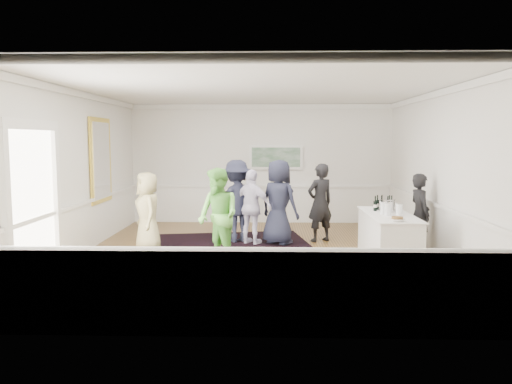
{
  "coord_description": "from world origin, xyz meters",
  "views": [
    {
      "loc": [
        0.25,
        -9.49,
        2.25
      ],
      "look_at": [
        -0.03,
        0.2,
        1.23
      ],
      "focal_mm": 35.0,
      "sensor_mm": 36.0,
      "label": 1
    }
  ],
  "objects_px": {
    "bartender": "(420,214)",
    "guest_dark_b": "(320,203)",
    "guest_navy": "(279,202)",
    "guest_lilac": "(252,207)",
    "guest_dark_a": "(237,201)",
    "serving_table": "(388,237)",
    "nut_bowl": "(397,219)",
    "ice_bucket": "(388,206)",
    "guest_green": "(218,216)",
    "guest_tan": "(148,212)"
  },
  "relations": [
    {
      "from": "bartender",
      "to": "guest_green",
      "type": "distance_m",
      "value": 4.0
    },
    {
      "from": "guest_green",
      "to": "guest_navy",
      "type": "bearing_deg",
      "value": 105.66
    },
    {
      "from": "guest_lilac",
      "to": "nut_bowl",
      "type": "bearing_deg",
      "value": 168.88
    },
    {
      "from": "guest_lilac",
      "to": "guest_dark_a",
      "type": "bearing_deg",
      "value": -6.96
    },
    {
      "from": "guest_tan",
      "to": "guest_dark_b",
      "type": "relative_size",
      "value": 0.93
    },
    {
      "from": "bartender",
      "to": "guest_lilac",
      "type": "relative_size",
      "value": 0.98
    },
    {
      "from": "guest_lilac",
      "to": "nut_bowl",
      "type": "xyz_separation_m",
      "value": [
        2.55,
        -2.14,
        0.1
      ]
    },
    {
      "from": "serving_table",
      "to": "guest_tan",
      "type": "distance_m",
      "value": 4.72
    },
    {
      "from": "bartender",
      "to": "guest_lilac",
      "type": "height_order",
      "value": "guest_lilac"
    },
    {
      "from": "serving_table",
      "to": "nut_bowl",
      "type": "relative_size",
      "value": 8.34
    },
    {
      "from": "guest_green",
      "to": "nut_bowl",
      "type": "distance_m",
      "value": 3.13
    },
    {
      "from": "serving_table",
      "to": "ice_bucket",
      "type": "relative_size",
      "value": 8.26
    },
    {
      "from": "guest_navy",
      "to": "ice_bucket",
      "type": "relative_size",
      "value": 7.03
    },
    {
      "from": "guest_dark_a",
      "to": "ice_bucket",
      "type": "relative_size",
      "value": 6.97
    },
    {
      "from": "bartender",
      "to": "guest_dark_a",
      "type": "height_order",
      "value": "guest_dark_a"
    },
    {
      "from": "guest_navy",
      "to": "ice_bucket",
      "type": "bearing_deg",
      "value": -172.01
    },
    {
      "from": "bartender",
      "to": "guest_green",
      "type": "bearing_deg",
      "value": 94.13
    },
    {
      "from": "ice_bucket",
      "to": "guest_dark_b",
      "type": "bearing_deg",
      "value": 128.86
    },
    {
      "from": "serving_table",
      "to": "guest_dark_b",
      "type": "xyz_separation_m",
      "value": [
        -1.12,
        1.66,
        0.43
      ]
    },
    {
      "from": "guest_tan",
      "to": "guest_dark_a",
      "type": "height_order",
      "value": "guest_dark_a"
    },
    {
      "from": "guest_tan",
      "to": "guest_dark_b",
      "type": "xyz_separation_m",
      "value": [
        3.55,
        1.13,
        0.06
      ]
    },
    {
      "from": "bartender",
      "to": "guest_navy",
      "type": "xyz_separation_m",
      "value": [
        -2.77,
        0.8,
        0.12
      ]
    },
    {
      "from": "guest_navy",
      "to": "nut_bowl",
      "type": "relative_size",
      "value": 7.1
    },
    {
      "from": "guest_navy",
      "to": "ice_bucket",
      "type": "xyz_separation_m",
      "value": [
        2.07,
        -1.09,
        0.07
      ]
    },
    {
      "from": "guest_tan",
      "to": "guest_dark_b",
      "type": "distance_m",
      "value": 3.73
    },
    {
      "from": "guest_tan",
      "to": "ice_bucket",
      "type": "relative_size",
      "value": 6.19
    },
    {
      "from": "serving_table",
      "to": "guest_dark_a",
      "type": "bearing_deg",
      "value": 152.46
    },
    {
      "from": "guest_dark_b",
      "to": "nut_bowl",
      "type": "xyz_separation_m",
      "value": [
        1.06,
        -2.51,
        0.04
      ]
    },
    {
      "from": "guest_green",
      "to": "guest_navy",
      "type": "relative_size",
      "value": 0.96
    },
    {
      "from": "guest_lilac",
      "to": "serving_table",
      "type": "bearing_deg",
      "value": -177.38
    },
    {
      "from": "bartender",
      "to": "guest_dark_b",
      "type": "relative_size",
      "value": 0.92
    },
    {
      "from": "guest_navy",
      "to": "nut_bowl",
      "type": "height_order",
      "value": "guest_navy"
    },
    {
      "from": "serving_table",
      "to": "guest_lilac",
      "type": "xyz_separation_m",
      "value": [
        -2.61,
        1.29,
        0.37
      ]
    },
    {
      "from": "bartender",
      "to": "guest_dark_b",
      "type": "xyz_separation_m",
      "value": [
        -1.85,
        1.14,
        0.07
      ]
    },
    {
      "from": "guest_navy",
      "to": "bartender",
      "type": "bearing_deg",
      "value": -160.29
    },
    {
      "from": "guest_dark_a",
      "to": "guest_tan",
      "type": "bearing_deg",
      "value": 0.44
    },
    {
      "from": "guest_tan",
      "to": "serving_table",
      "type": "bearing_deg",
      "value": 56.9
    },
    {
      "from": "bartender",
      "to": "guest_navy",
      "type": "relative_size",
      "value": 0.87
    },
    {
      "from": "guest_navy",
      "to": "guest_lilac",
      "type": "bearing_deg",
      "value": 38.4
    },
    {
      "from": "serving_table",
      "to": "guest_dark_a",
      "type": "distance_m",
      "value": 3.36
    },
    {
      "from": "guest_lilac",
      "to": "ice_bucket",
      "type": "xyz_separation_m",
      "value": [
        2.65,
        -1.07,
        0.17
      ]
    },
    {
      "from": "nut_bowl",
      "to": "bartender",
      "type": "bearing_deg",
      "value": 60.05
    },
    {
      "from": "guest_dark_b",
      "to": "guest_navy",
      "type": "relative_size",
      "value": 0.95
    },
    {
      "from": "guest_navy",
      "to": "guest_tan",
      "type": "bearing_deg",
      "value": 52.55
    },
    {
      "from": "guest_dark_b",
      "to": "guest_navy",
      "type": "xyz_separation_m",
      "value": [
        -0.92,
        -0.34,
        0.05
      ]
    },
    {
      "from": "guest_dark_a",
      "to": "ice_bucket",
      "type": "distance_m",
      "value": 3.27
    },
    {
      "from": "guest_lilac",
      "to": "guest_dark_b",
      "type": "relative_size",
      "value": 0.94
    },
    {
      "from": "guest_lilac",
      "to": "guest_dark_b",
      "type": "distance_m",
      "value": 1.54
    },
    {
      "from": "guest_tan",
      "to": "guest_dark_b",
      "type": "bearing_deg",
      "value": 81.01
    },
    {
      "from": "guest_green",
      "to": "guest_lilac",
      "type": "height_order",
      "value": "guest_green"
    }
  ]
}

